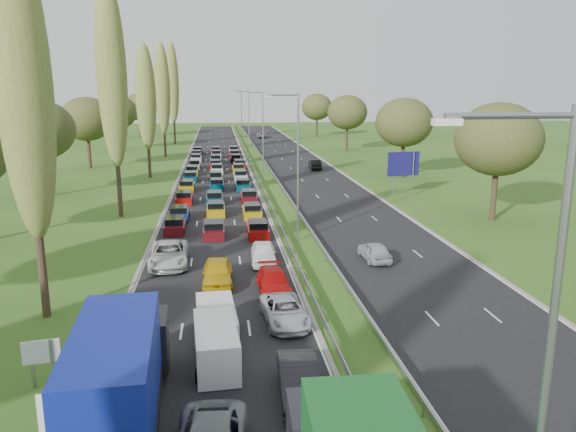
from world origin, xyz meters
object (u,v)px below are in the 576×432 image
blue_lorry (120,373)px  direction_sign (403,166)px  near_car_2 (169,254)px  info_sign (42,357)px  white_van_front (216,324)px  white_van_rear (216,344)px

blue_lorry → direction_sign: bearing=56.9°
near_car_2 → info_sign: 16.83m
white_van_front → near_car_2: bearing=101.2°
white_van_front → white_van_rear: (-0.02, -2.26, 0.00)m
white_van_front → direction_sign: direction_sign is taller
blue_lorry → white_van_rear: bearing=49.8°
info_sign → direction_sign: direction_sign is taller
blue_lorry → white_van_front: (3.45, 6.78, -1.19)m
blue_lorry → direction_sign: (25.02, 43.14, 1.42)m
white_van_front → direction_sign: bearing=56.0°
info_sign → white_van_rear: bearing=9.3°
white_van_front → info_sign: size_ratio=2.22×
white_van_rear → info_sign: (-7.21, -1.19, 0.40)m
near_car_2 → direction_sign: direction_sign is taller
white_van_rear → info_sign: info_sign is taller
blue_lorry → direction_sign: size_ratio=1.91×
near_car_2 → blue_lorry: (-0.09, -19.70, 1.33)m
blue_lorry → white_van_rear: blue_lorry is taller
blue_lorry → info_sign: size_ratio=4.72×
info_sign → blue_lorry: bearing=-41.4°
near_car_2 → direction_sign: 34.33m
direction_sign → white_van_rear: bearing=-119.2°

